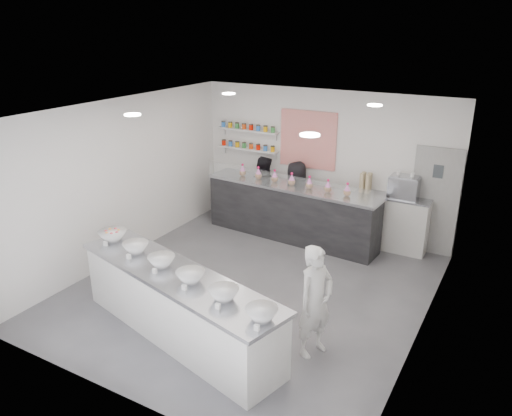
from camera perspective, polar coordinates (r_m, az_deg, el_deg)
The scene contains 26 objects.
floor at distance 8.56m, azimuth -0.56°, elevation -9.22°, with size 6.00×6.00×0.00m, color #515156.
ceiling at distance 7.53m, azimuth -0.64°, elevation 11.01°, with size 6.00×6.00×0.00m, color white.
back_wall at distance 10.50m, azimuth 7.67°, elevation 5.18°, with size 5.50×5.50×0.00m, color white.
left_wall at distance 9.53m, azimuth -15.08°, elevation 3.06°, with size 6.00×6.00×0.00m, color white.
right_wall at distance 7.05m, azimuth 19.15°, elevation -3.59°, with size 6.00×6.00×0.00m, color white.
back_door at distance 10.03m, azimuth 19.72°, elevation 0.69°, with size 0.88×0.04×2.10m, color gray.
pattern_panel at distance 10.50m, azimuth 5.95°, elevation 7.78°, with size 1.25×0.03×1.20m, color red.
jar_shelf_lower at distance 11.14m, azimuth -0.91°, elevation 6.77°, with size 1.45×0.22×0.04m, color silver.
jar_shelf_upper at distance 11.04m, azimuth -0.93°, elevation 8.89°, with size 1.45×0.22×0.04m, color silver.
preserve_jars at distance 11.06m, azimuth -0.97°, elevation 8.16°, with size 1.45×0.10×0.56m, color red, non-canonical shape.
downlight_0 at distance 7.58m, azimuth -13.93°, elevation 10.32°, with size 0.24×0.24×0.02m, color white.
downlight_1 at distance 6.04m, azimuth 6.17°, elevation 8.31°, with size 0.24×0.24×0.02m, color white.
downlight_2 at distance 9.61m, azimuth -3.14°, elevation 12.92°, with size 0.24×0.24×0.02m, color white.
downlight_3 at distance 8.45m, azimuth 13.42°, elevation 11.37°, with size 0.24×0.24×0.02m, color white.
prep_counter at distance 7.24m, azimuth -8.92°, elevation -10.91°, with size 3.65×0.83×1.00m, color silver.
back_bar at distance 10.26m, azimuth 4.00°, elevation -0.48°, with size 3.73×0.68×1.16m, color black.
sneeze_guard at distance 9.75m, azimuth 3.16°, elevation 2.99°, with size 3.68×0.02×0.32m, color white.
espresso_ledge at distance 10.16m, azimuth 15.05°, elevation -1.58°, with size 1.47×0.47×1.09m, color silver.
espresso_machine at distance 9.87m, azimuth 16.55°, elevation 2.28°, with size 0.55×0.38×0.42m, color #93969E.
cup_stacks at distance 10.05m, azimuth 12.41°, elevation 2.87°, with size 0.24×0.24×0.38m, color tan, non-canonical shape.
prep_bowls at distance 6.96m, azimuth -9.18°, elevation -6.86°, with size 3.64×0.49×0.16m, color white, non-canonical shape.
label_cards at distance 6.58m, azimuth -10.98°, elevation -9.16°, with size 3.31×0.04×0.07m, color white, non-canonical shape.
cookie_bags at distance 10.03m, azimuth 4.10°, elevation 3.31°, with size 2.54×0.14×0.26m, color #FF6FDF, non-canonical shape.
woman_prep at distance 6.73m, azimuth 6.80°, elevation -10.55°, with size 0.57×0.38×1.57m, color silver.
staff_left at distance 10.86m, azimuth 0.77°, elevation 1.92°, with size 0.76×0.59×1.57m, color black.
staff_right at distance 10.52m, azimuth 4.59°, elevation 1.21°, with size 0.76×0.50×1.56m, color black.
Camera 1 is at (3.73, -6.42, 4.24)m, focal length 35.00 mm.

